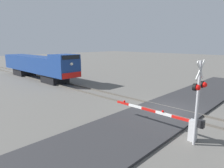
# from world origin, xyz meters

# --- Properties ---
(ground_plane) EXTENTS (160.00, 160.00, 0.00)m
(ground_plane) POSITION_xyz_m (0.00, 0.00, 0.00)
(ground_plane) COLOR #605E59
(rail_track_left) EXTENTS (0.08, 80.00, 0.15)m
(rail_track_left) POSITION_xyz_m (-0.72, 0.00, 0.07)
(rail_track_left) COLOR #59544C
(rail_track_left) RESTS_ON ground_plane
(rail_track_right) EXTENTS (0.08, 80.00, 0.15)m
(rail_track_right) POSITION_xyz_m (0.72, 0.00, 0.07)
(rail_track_right) COLOR #59544C
(rail_track_right) RESTS_ON ground_plane
(road_surface) EXTENTS (36.00, 4.67, 0.14)m
(road_surface) POSITION_xyz_m (0.00, 0.00, 0.07)
(road_surface) COLOR #2D2D30
(road_surface) RESTS_ON ground_plane
(locomotive) EXTENTS (2.74, 17.05, 3.73)m
(locomotive) POSITION_xyz_m (0.00, 20.34, 1.95)
(locomotive) COLOR black
(locomotive) RESTS_ON ground_plane
(crossing_signal) EXTENTS (1.18, 0.33, 4.28)m
(crossing_signal) POSITION_xyz_m (-3.68, -3.45, 2.68)
(crossing_signal) COLOR #ADADB2
(crossing_signal) RESTS_ON ground_plane
(crossing_gate) EXTENTS (0.36, 5.82, 1.26)m
(crossing_gate) POSITION_xyz_m (-3.31, -2.45, 0.78)
(crossing_gate) COLOR silver
(crossing_gate) RESTS_ON ground_plane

